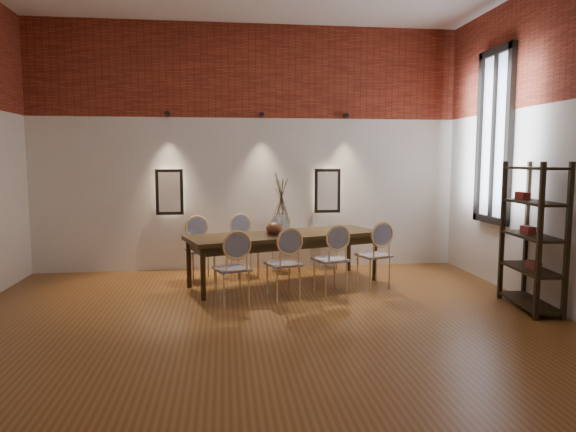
{
  "coord_description": "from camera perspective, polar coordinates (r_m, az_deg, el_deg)",
  "views": [
    {
      "loc": [
        -0.42,
        -5.03,
        1.82
      ],
      "look_at": [
        0.45,
        1.93,
        1.05
      ],
      "focal_mm": 32.0,
      "sensor_mm": 36.0,
      "label": 1
    }
  ],
  "objects": [
    {
      "name": "wall_front",
      "position": [
        1.55,
        9.04,
        12.8
      ],
      "size": [
        7.0,
        0.1,
        4.0
      ],
      "primitive_type": "cube",
      "color": "silver",
      "rests_on": "ground"
    },
    {
      "name": "spot_fixture_left",
      "position": [
        8.53,
        -13.24,
        11.02
      ],
      "size": [
        0.08,
        0.1,
        0.08
      ],
      "primitive_type": "cylinder",
      "rotation": [
        1.57,
        0.0,
        0.0
      ],
      "color": "black",
      "rests_on": "wall_back"
    },
    {
      "name": "chair_near_a",
      "position": [
        6.48,
        -6.24,
        -5.8
      ],
      "size": [
        0.55,
        0.55,
        0.94
      ],
      "primitive_type": null,
      "rotation": [
        0.0,
        0.0,
        0.31
      ],
      "color": "#DFB676",
      "rests_on": "floor"
    },
    {
      "name": "wall_back",
      "position": [
        8.59,
        -4.33,
        7.45
      ],
      "size": [
        7.0,
        0.1,
        4.0
      ],
      "primitive_type": "cube",
      "color": "silver",
      "rests_on": "ground"
    },
    {
      "name": "niche_left",
      "position": [
        8.54,
        -13.01,
        2.62
      ],
      "size": [
        0.36,
        0.06,
        0.66
      ],
      "primitive_type": "cube",
      "color": "#FFEAC6",
      "rests_on": "wall_back"
    },
    {
      "name": "chair_far_b",
      "position": [
        8.07,
        -4.84,
        -3.39
      ],
      "size": [
        0.55,
        0.55,
        0.94
      ],
      "primitive_type": null,
      "rotation": [
        0.0,
        0.0,
        3.45
      ],
      "color": "#DFB676",
      "rests_on": "floor"
    },
    {
      "name": "vase",
      "position": [
        7.44,
        -0.76,
        -0.83
      ],
      "size": [
        0.14,
        0.14,
        0.3
      ],
      "primitive_type": "cylinder",
      "color": "silver",
      "rests_on": "dining_table"
    },
    {
      "name": "chair_far_a",
      "position": [
        7.86,
        -9.68,
        -3.72
      ],
      "size": [
        0.55,
        0.55,
        0.94
      ],
      "primitive_type": null,
      "rotation": [
        0.0,
        0.0,
        3.45
      ],
      "color": "#DFB676",
      "rests_on": "floor"
    },
    {
      "name": "dried_branches",
      "position": [
        7.4,
        -0.76,
        2.63
      ],
      "size": [
        0.5,
        0.5,
        0.7
      ],
      "primitive_type": null,
      "color": "#4C432E",
      "rests_on": "vase"
    },
    {
      "name": "brick_band_back",
      "position": [
        8.64,
        -4.38,
        15.78
      ],
      "size": [
        7.0,
        0.02,
        1.5
      ],
      "primitive_type": "cube",
      "color": "maroon",
      "rests_on": "ground"
    },
    {
      "name": "chair_far_d",
      "position": [
        8.65,
        3.99,
        -2.73
      ],
      "size": [
        0.55,
        0.55,
        0.94
      ],
      "primitive_type": null,
      "rotation": [
        0.0,
        0.0,
        3.45
      ],
      "color": "#DFB676",
      "rests_on": "floor"
    },
    {
      "name": "shelving_rack",
      "position": [
        6.88,
        25.53,
        -2.03
      ],
      "size": [
        0.48,
        1.03,
        1.8
      ],
      "primitive_type": null,
      "rotation": [
        0.0,
        0.0,
        -0.1
      ],
      "color": "black",
      "rests_on": "floor"
    },
    {
      "name": "window_glass",
      "position": [
        8.04,
        22.01,
        8.17
      ],
      "size": [
        0.02,
        0.78,
        2.38
      ],
      "primitive_type": "cube",
      "color": "silver",
      "rests_on": "wall_right"
    },
    {
      "name": "book",
      "position": [
        7.43,
        -1.23,
        -1.9
      ],
      "size": [
        0.3,
        0.25,
        0.03
      ],
      "primitive_type": "cube",
      "rotation": [
        0.0,
        0.0,
        0.31
      ],
      "color": "#8F2471",
      "rests_on": "dining_table"
    },
    {
      "name": "bowl",
      "position": [
        7.35,
        -1.54,
        -1.39
      ],
      "size": [
        0.24,
        0.24,
        0.18
      ],
      "primitive_type": "ellipsoid",
      "color": "#592F18",
      "rests_on": "dining_table"
    },
    {
      "name": "dining_table",
      "position": [
        7.55,
        -0.38,
        -4.77
      ],
      "size": [
        2.96,
        1.73,
        0.75
      ],
      "primitive_type": "cube",
      "rotation": [
        0.0,
        0.0,
        0.31
      ],
      "color": "#34240F",
      "rests_on": "floor"
    },
    {
      "name": "chair_far_c",
      "position": [
        8.33,
        -0.27,
        -3.05
      ],
      "size": [
        0.55,
        0.55,
        0.94
      ],
      "primitive_type": null,
      "rotation": [
        0.0,
        0.0,
        3.45
      ],
      "color": "#DFB676",
      "rests_on": "floor"
    },
    {
      "name": "window_mullion",
      "position": [
        8.03,
        21.89,
        8.18
      ],
      "size": [
        0.06,
        0.06,
        2.4
      ],
      "primitive_type": "cube",
      "color": "black",
      "rests_on": "wall_right"
    },
    {
      "name": "chair_near_d",
      "position": [
        7.41,
        9.49,
        -4.31
      ],
      "size": [
        0.55,
        0.55,
        0.94
      ],
      "primitive_type": null,
      "rotation": [
        0.0,
        0.0,
        0.31
      ],
      "color": "#DFB676",
      "rests_on": "floor"
    },
    {
      "name": "spot_fixture_mid",
      "position": [
        8.5,
        -2.95,
        11.19
      ],
      "size": [
        0.08,
        0.1,
        0.08
      ],
      "primitive_type": "cylinder",
      "rotation": [
        1.57,
        0.0,
        0.0
      ],
      "color": "black",
      "rests_on": "wall_back"
    },
    {
      "name": "chair_near_b",
      "position": [
        6.73,
        -0.52,
        -5.3
      ],
      "size": [
        0.55,
        0.55,
        0.94
      ],
      "primitive_type": null,
      "rotation": [
        0.0,
        0.0,
        0.31
      ],
      "color": "#DFB676",
      "rests_on": "floor"
    },
    {
      "name": "window_frame",
      "position": [
        8.03,
        21.89,
        8.18
      ],
      "size": [
        0.08,
        0.9,
        2.5
      ],
      "primitive_type": "cube",
      "color": "black",
      "rests_on": "wall_right"
    },
    {
      "name": "spot_fixture_right",
      "position": [
        8.72,
        6.44,
        11.04
      ],
      "size": [
        0.08,
        0.1,
        0.08
      ],
      "primitive_type": "cylinder",
      "rotation": [
        1.57,
        0.0,
        0.0
      ],
      "color": "black",
      "rests_on": "wall_back"
    },
    {
      "name": "chair_near_c",
      "position": [
        7.05,
        4.73,
        -4.8
      ],
      "size": [
        0.55,
        0.55,
        0.94
      ],
      "primitive_type": null,
      "rotation": [
        0.0,
        0.0,
        0.31
      ],
      "color": "#DFB676",
      "rests_on": "floor"
    },
    {
      "name": "niche_right",
      "position": [
        8.67,
        4.37,
        2.81
      ],
      "size": [
        0.36,
        0.06,
        0.66
      ],
      "primitive_type": "cube",
      "color": "#FFEAC6",
      "rests_on": "wall_back"
    },
    {
      "name": "floor",
      "position": [
        5.37,
        -2.23,
        -13.67
      ],
      "size": [
        7.0,
        7.0,
        0.02
      ],
      "primitive_type": "cube",
      "color": "brown",
      "rests_on": "ground"
    }
  ]
}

